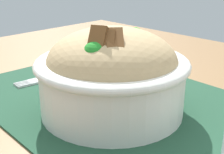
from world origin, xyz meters
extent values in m
cube|color=olive|center=(0.00, 0.00, 0.73)|extent=(1.07, 0.87, 0.04)
cylinder|color=brown|center=(0.48, -0.37, 0.36)|extent=(0.04, 0.04, 0.71)
cube|color=#1E422D|center=(0.03, 0.03, 0.75)|extent=(0.43, 0.34, 0.00)
cylinder|color=silver|center=(-0.01, 0.06, 0.79)|extent=(0.20, 0.20, 0.08)
torus|color=silver|center=(-0.01, 0.06, 0.82)|extent=(0.21, 0.21, 0.01)
ellipsoid|color=tan|center=(-0.01, 0.06, 0.82)|extent=(0.23, 0.23, 0.09)
sphere|color=#1F7E24|center=(-0.03, 0.10, 0.85)|extent=(0.03, 0.03, 0.03)
sphere|color=#1F7E24|center=(0.00, 0.00, 0.85)|extent=(0.03, 0.03, 0.03)
cylinder|color=orange|center=(0.03, 0.06, 0.84)|extent=(0.02, 0.03, 0.01)
cube|color=brown|center=(-0.03, 0.10, 0.86)|extent=(0.03, 0.04, 0.05)
cube|color=brown|center=(-0.04, 0.10, 0.85)|extent=(0.04, 0.04, 0.04)
cube|color=brown|center=(-0.05, 0.09, 0.86)|extent=(0.05, 0.04, 0.04)
cube|color=silver|center=(0.16, 0.01, 0.75)|extent=(0.02, 0.07, 0.00)
cube|color=silver|center=(0.16, 0.05, 0.75)|extent=(0.01, 0.01, 0.00)
cube|color=silver|center=(0.16, 0.07, 0.75)|extent=(0.02, 0.03, 0.00)
cube|color=silver|center=(0.17, 0.10, 0.75)|extent=(0.01, 0.02, 0.00)
cube|color=silver|center=(0.17, 0.10, 0.75)|extent=(0.01, 0.02, 0.00)
cube|color=silver|center=(0.16, 0.10, 0.75)|extent=(0.01, 0.02, 0.00)
cube|color=silver|center=(0.16, 0.10, 0.75)|extent=(0.01, 0.02, 0.00)
camera|label=1|loc=(-0.29, 0.34, 0.95)|focal=50.69mm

